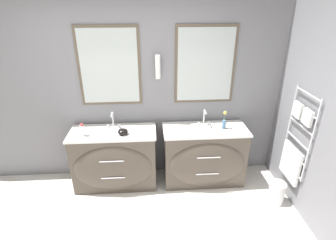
{
  "coord_description": "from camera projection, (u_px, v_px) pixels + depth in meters",
  "views": [
    {
      "loc": [
        0.32,
        -1.76,
        2.45
      ],
      "look_at": [
        0.52,
        1.14,
        1.08
      ],
      "focal_mm": 28.0,
      "sensor_mm": 36.0,
      "label": 1
    }
  ],
  "objects": [
    {
      "name": "toiletry_bottle",
      "position": [
        82.0,
        130.0,
        3.34
      ],
      "size": [
        0.06,
        0.06,
        0.17
      ],
      "color": "silver",
      "rests_on": "vanity_left"
    },
    {
      "name": "vanity_left",
      "position": [
        115.0,
        159.0,
        3.61
      ],
      "size": [
        1.15,
        0.56,
        0.83
      ],
      "color": "#4C4238",
      "rests_on": "ground_plane"
    },
    {
      "name": "waste_bin",
      "position": [
        277.0,
        192.0,
        3.4
      ],
      "size": [
        0.2,
        0.2,
        0.3
      ],
      "color": "silver",
      "rests_on": "ground_plane"
    },
    {
      "name": "faucet_left",
      "position": [
        113.0,
        120.0,
        3.53
      ],
      "size": [
        0.17,
        0.14,
        0.23
      ],
      "color": "silver",
      "rests_on": "vanity_left"
    },
    {
      "name": "faucet_right",
      "position": [
        204.0,
        118.0,
        3.6
      ],
      "size": [
        0.17,
        0.14,
        0.23
      ],
      "color": "silver",
      "rests_on": "vanity_right"
    },
    {
      "name": "vanity_right",
      "position": [
        204.0,
        156.0,
        3.69
      ],
      "size": [
        1.15,
        0.56,
        0.83
      ],
      "color": "#4C4238",
      "rests_on": "ground_plane"
    },
    {
      "name": "wall_back",
      "position": [
        128.0,
        90.0,
        3.55
      ],
      "size": [
        5.84,
        0.14,
        2.6
      ],
      "color": "slate",
      "rests_on": "ground_plane"
    },
    {
      "name": "wall_right",
      "position": [
        319.0,
        114.0,
        2.86
      ],
      "size": [
        0.13,
        3.44,
        2.6
      ],
      "color": "slate",
      "rests_on": "ground_plane"
    },
    {
      "name": "amenity_bowl",
      "position": [
        123.0,
        132.0,
        3.39
      ],
      "size": [
        0.13,
        0.13,
        0.08
      ],
      "color": "black",
      "rests_on": "vanity_left"
    },
    {
      "name": "flower_vase",
      "position": [
        224.0,
        122.0,
        3.51
      ],
      "size": [
        0.05,
        0.05,
        0.26
      ],
      "color": "teal",
      "rests_on": "vanity_right"
    }
  ]
}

